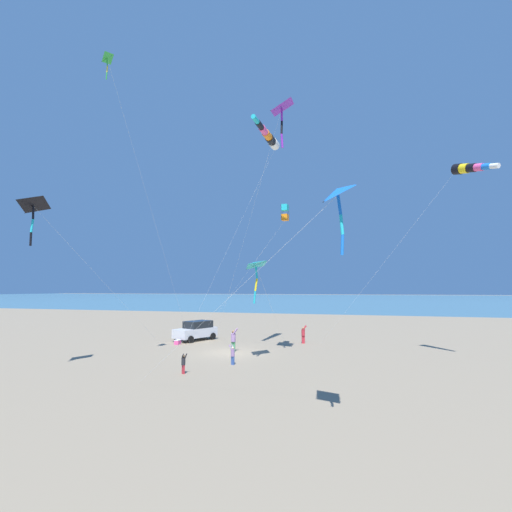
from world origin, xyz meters
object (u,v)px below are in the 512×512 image
(person_child_green_jacket, at_px, (183,362))
(kite_windsock_teal_far_right, at_px, (469,168))
(parked_car, at_px, (196,330))
(person_adult_flyer, at_px, (233,339))
(kite_delta_orange_high_right, at_px, (281,108))
(kite_delta_long_streamer_right, at_px, (33,206))
(person_bystander_far, at_px, (303,333))
(cooler_box, at_px, (178,342))
(person_child_grey_jacket, at_px, (233,354))
(kite_delta_magenta_far_left, at_px, (337,194))
(kite_windsock_red_high_left, at_px, (268,136))
(kite_delta_checkered_midright, at_px, (108,62))
(kite_box_small_distant, at_px, (285,213))
(kite_delta_striped_overhead, at_px, (255,265))

(person_child_green_jacket, relative_size, kite_windsock_teal_far_right, 0.09)
(parked_car, relative_size, person_adult_flyer, 2.53)
(kite_delta_orange_high_right, height_order, kite_delta_long_streamer_right, kite_delta_orange_high_right)
(person_bystander_far, relative_size, kite_delta_long_streamer_right, 0.11)
(cooler_box, height_order, person_child_grey_jacket, person_child_grey_jacket)
(cooler_box, relative_size, kite_delta_magenta_far_left, 0.05)
(kite_delta_orange_high_right, height_order, kite_windsock_red_high_left, kite_windsock_red_high_left)
(kite_delta_magenta_far_left, distance_m, kite_delta_checkered_midright, 18.93)
(kite_delta_magenta_far_left, distance_m, kite_box_small_distant, 16.12)
(person_child_green_jacket, bearing_deg, kite_delta_long_streamer_right, -70.68)
(person_adult_flyer, distance_m, person_child_green_jacket, 7.93)
(parked_car, relative_size, kite_delta_magenta_far_left, 0.40)
(kite_delta_long_streamer_right, relative_size, kite_delta_magenta_far_left, 1.26)
(person_bystander_far, bearing_deg, kite_delta_magenta_far_left, 11.83)
(cooler_box, distance_m, person_child_green_jacket, 11.68)
(cooler_box, height_order, kite_delta_magenta_far_left, kite_delta_magenta_far_left)
(parked_car, distance_m, person_adult_flyer, 7.63)
(kite_delta_orange_high_right, distance_m, kite_delta_long_streamer_right, 16.75)
(parked_car, distance_m, kite_windsock_red_high_left, 19.20)
(cooler_box, height_order, kite_delta_checkered_midright, kite_delta_checkered_midright)
(cooler_box, relative_size, kite_windsock_red_high_left, 0.03)
(kite_box_small_distant, bearing_deg, kite_delta_magenta_far_left, 17.86)
(kite_delta_checkered_midright, bearing_deg, kite_delta_orange_high_right, 113.65)
(kite_delta_magenta_far_left, relative_size, kite_delta_checkered_midright, 0.58)
(kite_delta_long_streamer_right, relative_size, kite_windsock_teal_far_right, 1.05)
(parked_car, bearing_deg, cooler_box, -8.73)
(kite_windsock_teal_far_right, bearing_deg, person_child_grey_jacket, -75.52)
(person_child_grey_jacket, relative_size, kite_windsock_red_high_left, 0.07)
(kite_box_small_distant, bearing_deg, kite_delta_orange_high_right, 9.02)
(cooler_box, bearing_deg, kite_box_small_distant, 78.45)
(person_adult_flyer, relative_size, kite_delta_orange_high_right, 0.11)
(person_bystander_far, xyz_separation_m, kite_delta_magenta_far_left, (20.93, 4.38, 7.41))
(person_adult_flyer, xyz_separation_m, kite_windsock_red_high_left, (-0.35, 2.81, 16.50))
(cooler_box, bearing_deg, kite_windsock_teal_far_right, 82.85)
(cooler_box, height_order, kite_delta_striped_overhead, kite_delta_striped_overhead)
(parked_car, bearing_deg, person_adult_flyer, 47.80)
(person_child_green_jacket, height_order, kite_delta_striped_overhead, kite_delta_striped_overhead)
(person_child_green_jacket, bearing_deg, kite_windsock_teal_far_right, 112.48)
(person_adult_flyer, bearing_deg, kite_delta_checkered_midright, -29.22)
(person_child_green_jacket, xyz_separation_m, kite_delta_long_streamer_right, (3.00, -8.57, 9.28))
(person_bystander_far, distance_m, kite_delta_striped_overhead, 11.16)
(kite_delta_magenta_far_left, bearing_deg, kite_windsock_teal_far_right, 150.57)
(person_adult_flyer, relative_size, kite_delta_magenta_far_left, 0.16)
(cooler_box, xyz_separation_m, person_child_green_jacket, (10.15, 5.77, 0.45))
(kite_windsock_teal_far_right, bearing_deg, kite_delta_striped_overhead, -79.02)
(person_bystander_far, relative_size, kite_windsock_teal_far_right, 0.12)
(kite_delta_striped_overhead, distance_m, kite_box_small_distant, 5.82)
(kite_delta_striped_overhead, bearing_deg, kite_delta_long_streamer_right, -57.52)
(kite_box_small_distant, bearing_deg, parked_car, -116.88)
(kite_windsock_teal_far_right, relative_size, kite_box_small_distant, 1.18)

